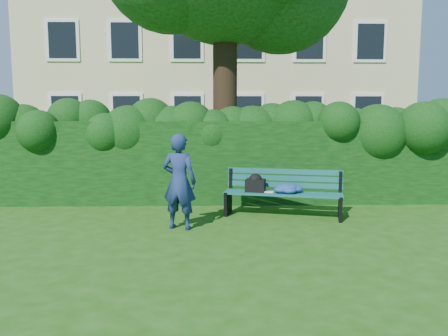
{
  "coord_description": "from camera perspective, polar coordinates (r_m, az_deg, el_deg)",
  "views": [
    {
      "loc": [
        -0.21,
        -7.48,
        1.94
      ],
      "look_at": [
        0.0,
        0.6,
        0.95
      ],
      "focal_mm": 35.0,
      "sensor_mm": 36.0,
      "label": 1
    }
  ],
  "objects": [
    {
      "name": "man_reading",
      "position": [
        7.42,
        -5.86,
        -1.78
      ],
      "size": [
        0.68,
        0.55,
        1.63
      ],
      "primitive_type": "imported",
      "rotation": [
        0.0,
        0.0,
        2.83
      ],
      "color": "navy",
      "rests_on": "ground"
    },
    {
      "name": "apartment_building",
      "position": [
        21.85,
        -0.95,
        17.67
      ],
      "size": [
        16.0,
        8.08,
        12.0
      ],
      "color": "tan",
      "rests_on": "ground"
    },
    {
      "name": "ground",
      "position": [
        7.73,
        0.12,
        -7.55
      ],
      "size": [
        80.0,
        80.0,
        0.0
      ],
      "primitive_type": "plane",
      "color": "#1D500E",
      "rests_on": "ground"
    },
    {
      "name": "hedge",
      "position": [
        9.74,
        -0.24,
        0.85
      ],
      "size": [
        10.0,
        1.0,
        1.8
      ],
      "color": "black",
      "rests_on": "ground"
    },
    {
      "name": "park_bench",
      "position": [
        8.41,
        7.26,
        -2.91
      ],
      "size": [
        2.29,
        1.08,
        0.89
      ],
      "rotation": [
        0.0,
        0.0,
        -0.25
      ],
      "color": "#0D4340",
      "rests_on": "ground"
    }
  ]
}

